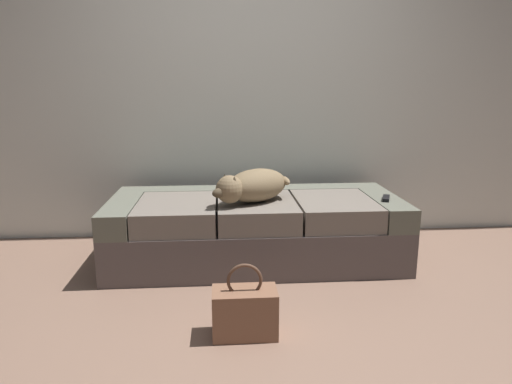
# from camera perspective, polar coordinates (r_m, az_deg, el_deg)

# --- Properties ---
(ground_plane) EXTENTS (10.00, 10.00, 0.00)m
(ground_plane) POSITION_cam_1_polar(r_m,az_deg,el_deg) (2.36, 2.10, -18.03)
(ground_plane) COLOR #886755
(back_wall) EXTENTS (6.40, 0.10, 2.80)m
(back_wall) POSITION_cam_1_polar(r_m,az_deg,el_deg) (3.78, -0.88, 15.78)
(back_wall) COLOR silver
(back_wall) RESTS_ON ground
(couch) EXTENTS (2.02, 0.87, 0.46)m
(couch) POSITION_cam_1_polar(r_m,az_deg,el_deg) (3.27, -0.07, -4.60)
(couch) COLOR #5B504D
(couch) RESTS_ON ground
(dog_tan) EXTENTS (0.58, 0.51, 0.22)m
(dog_tan) POSITION_cam_1_polar(r_m,az_deg,el_deg) (3.05, -0.50, 0.77)
(dog_tan) COLOR #7F684A
(dog_tan) RESTS_ON couch
(tv_remote) EXTENTS (0.10, 0.16, 0.02)m
(tv_remote) POSITION_cam_1_polar(r_m,az_deg,el_deg) (3.26, 15.89, -0.75)
(tv_remote) COLOR black
(tv_remote) RESTS_ON couch
(handbag) EXTENTS (0.32, 0.18, 0.38)m
(handbag) POSITION_cam_1_polar(r_m,az_deg,el_deg) (2.34, -1.41, -14.65)
(handbag) COLOR brown
(handbag) RESTS_ON ground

